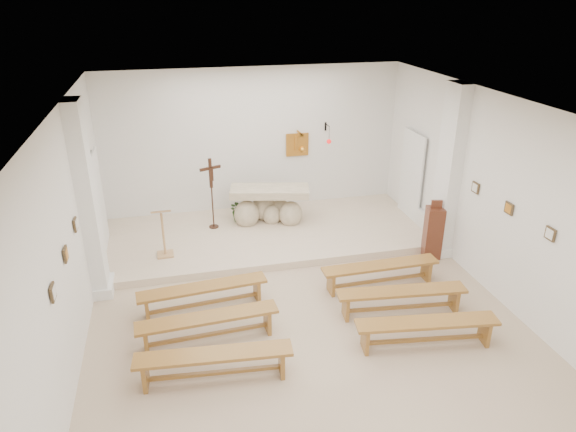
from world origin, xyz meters
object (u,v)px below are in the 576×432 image
object	(u,v)px
crucifix_stand	(212,188)
bench_right_second	(401,296)
lectern	(163,232)
bench_right_third	(427,327)
donation_pedestal	(433,232)
bench_right_front	(380,270)
bench_left_front	(203,292)
bench_left_third	(214,360)
bench_left_second	(208,322)
altar	(269,207)

from	to	relation	value
crucifix_stand	bench_right_second	bearing A→B (deg)	-76.35
lectern	bench_right_third	world-z (taller)	lectern
donation_pedestal	bench_right_front	world-z (taller)	donation_pedestal
bench_right_front	bench_left_front	bearing A→B (deg)	179.29
donation_pedestal	bench_left_front	size ratio (longest dim) A/B	0.57
bench_right_second	bench_left_third	xyz separation A→B (m)	(-3.23, -0.90, 0.00)
bench_left_front	bench_left_second	bearing A→B (deg)	-95.08
bench_left_front	altar	bearing A→B (deg)	54.59
altar	bench_left_third	xyz separation A→B (m)	(-1.76, -4.80, -0.15)
bench_left_third	bench_right_second	bearing A→B (deg)	20.69
altar	lectern	size ratio (longest dim) A/B	1.75
lectern	crucifix_stand	world-z (taller)	crucifix_stand
altar	bench_left_second	distance (m)	4.28
lectern	donation_pedestal	xyz separation A→B (m)	(5.32, -1.03, -0.12)
lectern	bench_left_front	world-z (taller)	lectern
bench_left_front	bench_right_second	distance (m)	3.35
bench_right_front	bench_right_second	xyz separation A→B (m)	(0.00, -0.90, 0.00)
donation_pedestal	bench_left_front	bearing A→B (deg)	-155.89
crucifix_stand	bench_left_third	world-z (taller)	crucifix_stand
bench_left_front	lectern	bearing A→B (deg)	102.86
bench_left_third	bench_left_front	bearing A→B (deg)	95.14
donation_pedestal	bench_right_third	distance (m)	3.03
lectern	bench_right_third	size ratio (longest dim) A/B	0.48
lectern	bench_left_third	distance (m)	3.73
bench_right_second	donation_pedestal	bearing A→B (deg)	55.86
bench_left_second	lectern	bearing A→B (deg)	99.07
donation_pedestal	bench_left_third	xyz separation A→B (m)	(-4.71, -2.64, -0.21)
crucifix_stand	bench_left_front	distance (m)	3.11
lectern	bench_left_front	size ratio (longest dim) A/B	0.48
bench_left_front	bench_right_second	bearing A→B (deg)	-20.63
bench_right_second	altar	bearing A→B (deg)	117.03
lectern	donation_pedestal	distance (m)	5.42
crucifix_stand	bench_left_second	xyz separation A→B (m)	(-0.49, -3.88, -0.74)
altar	bench_right_front	bearing A→B (deg)	-51.07
altar	crucifix_stand	distance (m)	1.40
crucifix_stand	bench_left_front	xyz separation A→B (m)	(-0.49, -2.98, -0.74)
lectern	bench_left_front	bearing A→B (deg)	-73.62
crucifix_stand	bench_left_third	distance (m)	4.86
lectern	donation_pedestal	bearing A→B (deg)	-12.48
bench_right_second	bench_left_third	world-z (taller)	same
bench_right_front	bench_left_second	distance (m)	3.35
lectern	bench_right_front	size ratio (longest dim) A/B	0.49
donation_pedestal	bench_left_second	distance (m)	5.03
crucifix_stand	bench_right_front	xyz separation A→B (m)	(2.74, -2.98, -0.74)
lectern	bench_right_second	bearing A→B (deg)	-37.35
bench_left_second	bench_right_third	distance (m)	3.35
bench_right_front	bench_left_third	xyz separation A→B (m)	(-3.23, -1.80, 0.00)
altar	lectern	world-z (taller)	lectern
bench_right_second	bench_right_third	xyz separation A→B (m)	(0.00, -0.90, 0.00)
crucifix_stand	bench_right_second	size ratio (longest dim) A/B	0.73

